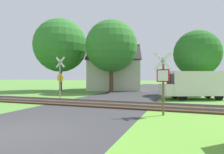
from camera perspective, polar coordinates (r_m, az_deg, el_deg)
name	(u,v)px	position (r m, az deg, el deg)	size (l,w,h in m)	color
ground_plane	(15,134)	(7.39, -25.87, -14.37)	(160.00, 160.00, 0.00)	#5B933D
road_asphalt	(53,121)	(8.87, -16.45, -11.85)	(6.66, 80.00, 0.01)	#38383A
rail_track	(100,104)	(13.16, -3.53, -7.62)	(60.00, 2.60, 0.22)	#422D1E
stop_sign_near	(163,79)	(9.70, 14.41, -0.54)	(0.87, 0.21, 3.01)	brown
crossing_sign_far	(60,76)	(16.35, -14.63, 0.39)	(0.88, 0.16, 3.40)	#9E9EA5
house	(114,74)	(27.33, 0.64, 0.88)	(8.45, 8.09, 6.18)	beige
tree_right	(197,53)	(21.56, 23.15, 6.20)	(4.57, 4.57, 6.39)	#513823
tree_center	(111,46)	(23.46, -0.21, 8.83)	(6.03, 6.03, 8.39)	#513823
tree_left	(60,45)	(26.54, -14.51, 8.71)	(6.75, 6.75, 9.15)	#513823
mail_truck	(194,84)	(17.26, 22.35, -1.83)	(5.23, 3.64, 2.24)	silver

